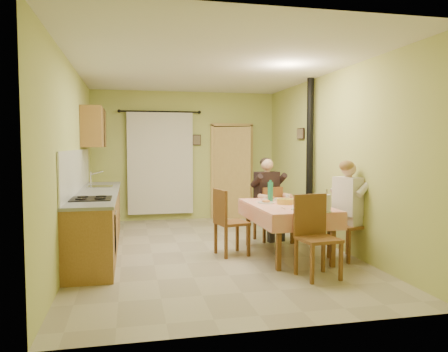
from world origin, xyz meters
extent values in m
cube|color=tan|center=(0.00, 0.00, 0.00)|extent=(4.00, 6.00, 0.01)
cube|color=#BBC364|center=(0.00, 3.00, 1.40)|extent=(4.00, 0.04, 2.80)
cube|color=#BBC364|center=(0.00, -3.00, 1.40)|extent=(4.00, 0.04, 2.80)
cube|color=#BBC364|center=(-2.00, 0.00, 1.40)|extent=(0.04, 6.00, 2.80)
cube|color=#BBC364|center=(2.00, 0.00, 1.40)|extent=(0.04, 6.00, 2.80)
cube|color=white|center=(0.00, 0.00, 2.80)|extent=(4.00, 6.00, 0.04)
cube|color=olive|center=(-1.70, 0.40, 0.44)|extent=(0.60, 3.60, 0.88)
cube|color=gray|center=(-1.70, 0.40, 0.90)|extent=(0.64, 3.64, 0.04)
cube|color=white|center=(-1.99, 0.40, 1.23)|extent=(0.02, 3.60, 0.66)
cube|color=silver|center=(-1.70, 1.20, 0.92)|extent=(0.42, 0.42, 0.03)
cube|color=black|center=(-1.70, -0.60, 0.93)|extent=(0.52, 0.56, 0.02)
cube|color=black|center=(-1.40, -0.60, 0.45)|extent=(0.01, 0.55, 0.55)
cube|color=olive|center=(-1.82, 1.70, 1.95)|extent=(0.35, 1.40, 0.70)
cylinder|color=black|center=(-0.55, 2.88, 2.35)|extent=(1.70, 0.04, 0.04)
cube|color=silver|center=(-0.55, 2.90, 1.25)|extent=(1.40, 0.06, 2.20)
cube|color=black|center=(1.05, 2.98, 1.03)|extent=(0.84, 0.03, 2.06)
cube|color=tan|center=(0.60, 2.97, 1.03)|extent=(0.06, 0.06, 2.12)
cube|color=tan|center=(1.50, 2.97, 1.03)|extent=(0.06, 0.06, 2.12)
cube|color=tan|center=(1.05, 2.97, 2.09)|extent=(0.96, 0.06, 0.06)
cube|color=tan|center=(1.03, 2.83, 1.02)|extent=(0.78, 0.32, 2.04)
cube|color=#EA957A|center=(1.06, -0.54, 0.74)|extent=(1.03, 1.72, 0.04)
cube|color=#EA957A|center=(1.06, -1.39, 0.63)|extent=(1.02, 0.02, 0.22)
cube|color=#EA957A|center=(1.05, 0.32, 0.63)|extent=(1.02, 0.02, 0.22)
cube|color=#EA957A|center=(0.55, -0.54, 0.63)|extent=(0.03, 1.71, 0.22)
cube|color=#EA957A|center=(1.57, -0.53, 0.63)|extent=(0.03, 1.71, 0.22)
cylinder|color=white|center=(1.02, 0.08, 0.77)|extent=(0.25, 0.25, 0.02)
ellipsoid|color=#CC7233|center=(1.02, 0.08, 0.79)|extent=(0.12, 0.12, 0.05)
cylinder|color=white|center=(1.06, -1.14, 0.77)|extent=(0.25, 0.25, 0.02)
ellipsoid|color=#CC7233|center=(1.06, -1.14, 0.79)|extent=(0.12, 0.12, 0.05)
cylinder|color=white|center=(1.32, -0.87, 0.77)|extent=(0.25, 0.25, 0.02)
ellipsoid|color=#CC7233|center=(1.32, -0.87, 0.79)|extent=(0.12, 0.12, 0.05)
cylinder|color=white|center=(0.80, -0.34, 0.77)|extent=(0.25, 0.25, 0.02)
ellipsoid|color=#CC7233|center=(0.80, -0.34, 0.79)|extent=(0.12, 0.12, 0.05)
cylinder|color=gold|center=(1.06, -0.49, 0.80)|extent=(0.26, 0.26, 0.08)
cylinder|color=white|center=(1.06, -1.09, 0.77)|extent=(0.28, 0.28, 0.02)
cube|color=tan|center=(1.05, -1.10, 0.79)|extent=(0.04, 0.06, 0.03)
cube|color=tan|center=(1.07, -1.09, 0.79)|extent=(0.05, 0.06, 0.03)
cube|color=tan|center=(1.00, -1.13, 0.79)|extent=(0.04, 0.06, 0.03)
cube|color=tan|center=(1.05, -1.13, 0.79)|extent=(0.07, 0.07, 0.03)
cube|color=tan|center=(1.10, -1.09, 0.79)|extent=(0.07, 0.05, 0.03)
cylinder|color=silver|center=(1.25, -0.69, 0.81)|extent=(0.07, 0.07, 0.10)
cylinder|color=silver|center=(1.20, -0.20, 0.81)|extent=(0.07, 0.07, 0.10)
cylinder|color=white|center=(1.31, -1.34, 0.88)|extent=(0.11, 0.11, 0.22)
cylinder|color=silver|center=(1.31, -1.34, 0.91)|extent=(0.02, 0.02, 0.30)
cube|color=brown|center=(1.10, 0.52, 0.48)|extent=(0.45, 0.45, 0.04)
cube|color=brown|center=(1.14, 0.35, 0.71)|extent=(0.37, 0.13, 0.43)
cube|color=brown|center=(1.05, -1.66, 0.48)|extent=(0.50, 0.50, 0.04)
cube|color=brown|center=(1.03, -1.46, 0.76)|extent=(0.45, 0.09, 0.52)
cube|color=brown|center=(1.86, -0.91, 0.48)|extent=(0.56, 0.56, 0.04)
cube|color=brown|center=(2.05, -0.85, 0.75)|extent=(0.18, 0.43, 0.50)
cube|color=brown|center=(0.28, -0.33, 0.48)|extent=(0.51, 0.51, 0.04)
cube|color=brown|center=(0.09, -0.37, 0.74)|extent=(0.13, 0.42, 0.49)
cube|color=black|center=(1.13, 0.42, 0.56)|extent=(0.45, 0.47, 0.16)
cube|color=black|center=(1.10, 0.55, 0.91)|extent=(0.44, 0.31, 0.54)
sphere|color=tan|center=(1.10, 0.54, 1.30)|extent=(0.21, 0.21, 0.21)
ellipsoid|color=black|center=(1.09, 0.58, 1.34)|extent=(0.21, 0.21, 0.16)
cube|color=beige|center=(1.95, -0.88, 0.56)|extent=(0.49, 0.47, 0.16)
cube|color=beige|center=(1.83, -0.92, 0.91)|extent=(0.33, 0.45, 0.54)
sphere|color=tan|center=(1.84, -0.92, 1.30)|extent=(0.21, 0.21, 0.21)
ellipsoid|color=olive|center=(1.80, -0.93, 1.34)|extent=(0.21, 0.21, 0.16)
cylinder|color=black|center=(1.90, 0.60, 1.40)|extent=(0.12, 0.12, 2.80)
cylinder|color=black|center=(1.90, 0.60, 0.15)|extent=(0.24, 0.24, 0.30)
cube|color=black|center=(0.25, 2.97, 1.75)|extent=(0.19, 0.03, 0.23)
cube|color=brown|center=(1.97, 1.20, 1.85)|extent=(0.03, 0.31, 0.21)
camera|label=1|loc=(-1.19, -6.58, 1.63)|focal=35.00mm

